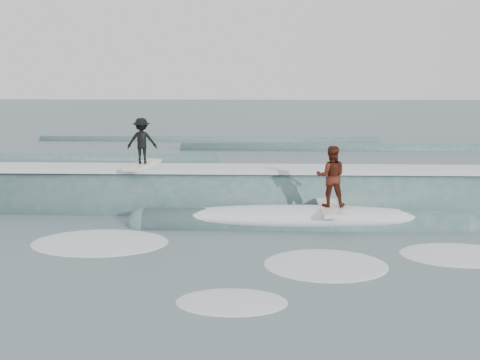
{
  "coord_description": "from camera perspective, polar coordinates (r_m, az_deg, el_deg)",
  "views": [
    {
      "loc": [
        0.53,
        -12.37,
        4.24
      ],
      "look_at": [
        0.0,
        3.5,
        1.1
      ],
      "focal_mm": 40.0,
      "sensor_mm": 36.0,
      "label": 1
    }
  ],
  "objects": [
    {
      "name": "surfer_black",
      "position": [
        17.41,
        -10.41,
        3.81
      ],
      "size": [
        1.0,
        2.07,
        1.55
      ],
      "color": "silver",
      "rests_on": "ground"
    },
    {
      "name": "surfer_red",
      "position": [
        15.09,
        9.67,
        0.04
      ],
      "size": [
        0.87,
        2.0,
        1.81
      ],
      "color": "silver",
      "rests_on": "ground"
    },
    {
      "name": "breaking_wave",
      "position": [
        17.18,
        0.69,
        -2.99
      ],
      "size": [
        24.34,
        4.04,
        2.53
      ],
      "color": "#355759",
      "rests_on": "ground"
    },
    {
      "name": "whitewater",
      "position": [
        12.98,
        -2.62,
        -7.89
      ],
      "size": [
        15.36,
        5.89,
        0.1
      ],
      "color": "white",
      "rests_on": "ground"
    },
    {
      "name": "ground",
      "position": [
        13.09,
        -0.52,
        -7.72
      ],
      "size": [
        160.0,
        160.0,
        0.0
      ],
      "primitive_type": "plane",
      "color": "#415B5F",
      "rests_on": "ground"
    },
    {
      "name": "far_swells",
      "position": [
        30.4,
        -2.3,
        3.16
      ],
      "size": [
        41.61,
        8.65,
        0.8
      ],
      "color": "#355759",
      "rests_on": "ground"
    }
  ]
}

